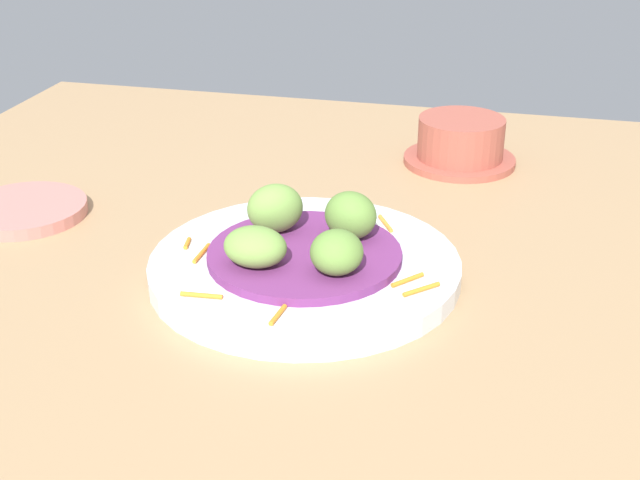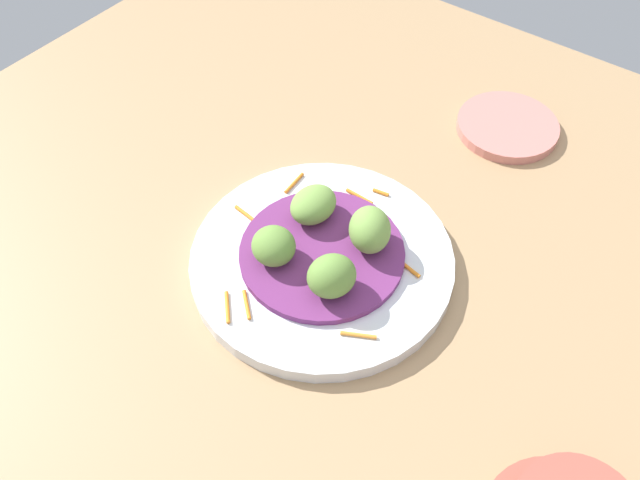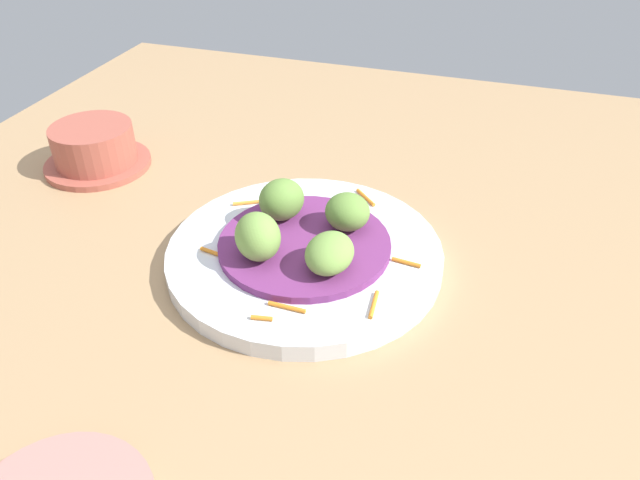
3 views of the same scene
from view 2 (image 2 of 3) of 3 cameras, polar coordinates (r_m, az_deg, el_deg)
The scene contains 9 objects.
table_surface at distance 71.30cm, azimuth -1.60°, elevation -2.95°, with size 110.00×110.00×2.00cm, color tan.
main_plate at distance 70.00cm, azimuth 0.17°, elevation -1.78°, with size 27.86×27.86×1.79cm, color silver.
cabbage_bed at distance 68.98cm, azimuth 0.17°, elevation -1.12°, with size 17.36×17.36×0.81cm, color #702D6B.
carrot_garnish at distance 69.48cm, azimuth -0.92°, elevation -0.87°, with size 22.03×23.89×0.40cm.
guac_scoop_left at distance 67.68cm, azimuth 4.32°, elevation 0.90°, with size 5.25×4.32×4.54cm, color #759E47.
guac_scoop_center at distance 70.53cm, azimuth -0.58°, elevation 3.08°, with size 4.45×5.52×3.46cm, color #759E47.
guac_scoop_right at distance 66.76cm, azimuth -4.03°, elevation -0.51°, with size 4.47×4.61×3.81cm, color olive.
guac_scoop_back at distance 63.97cm, azimuth 1.01°, elevation -3.13°, with size 4.41×4.94×4.35cm, color olive.
side_plate_small at distance 88.52cm, azimuth 15.89°, elevation 9.41°, with size 12.81×12.81×1.26cm, color tan.
Camera 2 is at (26.88, -32.81, 58.32)cm, focal length 37.04 mm.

